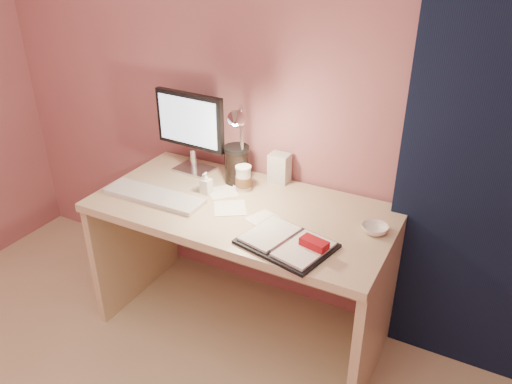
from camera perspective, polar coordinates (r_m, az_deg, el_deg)
The scene contains 14 objects.
room at distance 2.19m, azimuth 25.07°, elevation 5.67°, with size 3.50×3.50×3.50m.
desk at distance 2.49m, azimuth -0.71°, elevation -5.38°, with size 1.40×0.70×0.73m.
monitor at distance 2.58m, azimuth -7.42°, elevation 7.58°, with size 0.40×0.15×0.42m.
keyboard at distance 2.42m, azimuth -11.58°, elevation -0.45°, with size 0.50×0.15×0.02m, color silver.
planner at distance 2.03m, azimuth 3.75°, elevation -5.81°, with size 0.41×0.34×0.06m.
paper_a at distance 2.44m, azimuth -3.84°, elevation 0.01°, with size 0.13×0.13×0.00m, color white.
paper_b at distance 2.20m, azimuth 0.93°, elevation -3.14°, with size 0.13×0.13×0.00m, color white.
paper_c at distance 2.29m, azimuth -3.01°, elevation -1.84°, with size 0.14×0.14×0.00m, color white.
coffee_cup at distance 2.42m, azimuth -1.44°, elevation 1.49°, with size 0.08×0.08×0.13m.
bowl at distance 2.16m, azimuth 13.42°, elevation -4.14°, with size 0.11×0.11×0.04m, color silver.
lotion_bottle at distance 2.41m, azimuth -5.74°, elevation 1.06°, with size 0.05×0.05×0.11m, color white.
dark_jar at distance 2.49m, azimuth -2.21°, elevation 2.94°, with size 0.12×0.12×0.17m, color black.
product_box at distance 2.51m, azimuth 2.70°, elevation 2.77°, with size 0.10×0.08×0.15m, color silver.
desk_lamp at distance 2.32m, azimuth -3.78°, elevation 6.02°, with size 0.17×0.27×0.44m.
Camera 1 is at (1.00, -0.37, 1.87)m, focal length 35.00 mm.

